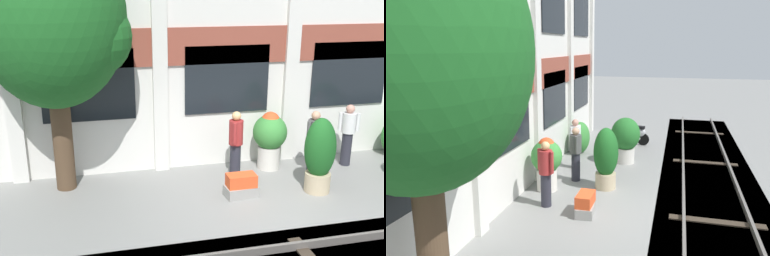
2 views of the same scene
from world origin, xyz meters
TOP-DOWN VIEW (x-y plane):
  - ground_plane at (0.00, 0.00)m, footprint 80.00×80.00m
  - apartment_facade at (0.00, 2.73)m, footprint 17.36×0.64m
  - broadleaf_tree at (-4.04, 1.87)m, footprint 3.27×3.12m
  - potted_plant_glazed_jar at (0.98, 1.92)m, footprint 0.86×0.86m
  - potted_plant_ribbed_drum at (1.54, 0.39)m, footprint 0.69×0.69m
  - potted_plant_square_trough at (-0.24, 0.52)m, footprint 0.75×0.48m
  - resident_by_doorway at (1.91, 1.35)m, footprint 0.50×0.34m
  - resident_watching_tracks at (-0.03, 1.58)m, footprint 0.34×0.48m
  - resident_near_plants at (3.03, 1.68)m, footprint 0.49×0.34m

SIDE VIEW (x-z plane):
  - ground_plane at x=0.00m, z-range 0.00..0.00m
  - potted_plant_square_trough at x=-0.24m, z-range -0.01..0.51m
  - resident_by_doorway at x=1.91m, z-range 0.06..1.67m
  - potted_plant_glazed_jar at x=0.98m, z-range 0.12..1.61m
  - resident_near_plants at x=3.03m, z-range 0.06..1.68m
  - potted_plant_ribbed_drum at x=1.54m, z-range 0.02..1.76m
  - resident_watching_tracks at x=-0.03m, z-range 0.06..1.72m
  - apartment_facade at x=0.00m, z-range -0.01..7.36m
  - broadleaf_tree at x=-4.04m, z-range 0.86..6.62m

